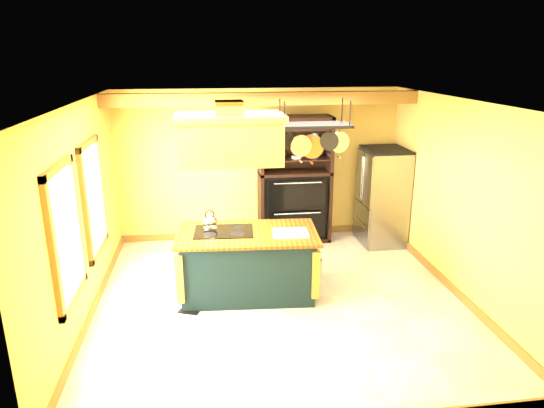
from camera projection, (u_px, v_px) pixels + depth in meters
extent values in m
plane|color=beige|center=(280.00, 299.00, 6.73)|extent=(5.00, 5.00, 0.00)
plane|color=white|center=(281.00, 102.00, 5.93)|extent=(5.00, 5.00, 0.00)
cube|color=gold|center=(259.00, 165.00, 8.69)|extent=(5.00, 0.02, 2.70)
cube|color=gold|center=(326.00, 299.00, 3.97)|extent=(5.00, 0.02, 2.70)
cube|color=gold|center=(81.00, 215.00, 6.01)|extent=(0.02, 5.00, 2.70)
cube|color=gold|center=(460.00, 200.00, 6.65)|extent=(0.02, 5.00, 2.70)
cube|color=olive|center=(264.00, 99.00, 7.57)|extent=(5.00, 0.15, 0.20)
cube|color=olive|center=(66.00, 234.00, 5.24)|extent=(0.06, 1.06, 1.56)
cube|color=white|center=(68.00, 234.00, 5.24)|extent=(0.02, 0.85, 1.34)
cube|color=olive|center=(93.00, 198.00, 6.56)|extent=(0.06, 1.06, 1.56)
cube|color=white|center=(95.00, 198.00, 6.57)|extent=(0.02, 0.85, 1.34)
cube|color=black|center=(248.00, 265.00, 6.79)|extent=(1.83, 1.08, 0.88)
cube|color=brown|center=(247.00, 234.00, 6.65)|extent=(1.99, 1.20, 0.04)
cube|color=black|center=(224.00, 231.00, 6.67)|extent=(0.84, 0.61, 0.01)
ellipsoid|color=silver|center=(210.00, 221.00, 6.75)|extent=(0.20, 0.20, 0.16)
cube|color=white|center=(290.00, 233.00, 6.60)|extent=(0.51, 0.41, 0.02)
cube|color=#C68331|center=(230.00, 142.00, 6.24)|extent=(1.31, 0.71, 0.56)
cube|color=olive|center=(230.00, 117.00, 6.15)|extent=(1.39, 0.79, 0.08)
cube|color=#C68331|center=(229.00, 111.00, 6.13)|extent=(0.35, 0.35, 0.24)
cube|color=black|center=(314.00, 125.00, 6.33)|extent=(0.94, 0.47, 0.04)
cylinder|color=black|center=(284.00, 115.00, 6.05)|extent=(0.02, 0.02, 0.33)
cylinder|color=black|center=(342.00, 110.00, 6.51)|extent=(0.02, 0.02, 0.33)
cylinder|color=black|center=(284.00, 140.00, 6.43)|extent=(0.25, 0.04, 0.25)
cylinder|color=silver|center=(301.00, 146.00, 6.29)|extent=(0.28, 0.04, 0.28)
cylinder|color=#B7562D|center=(312.00, 147.00, 6.51)|extent=(0.32, 0.04, 0.32)
cylinder|color=black|center=(329.00, 141.00, 6.32)|extent=(0.25, 0.04, 0.25)
cylinder|color=silver|center=(339.00, 142.00, 6.54)|extent=(0.28, 0.04, 0.28)
cube|color=gray|center=(383.00, 197.00, 8.56)|extent=(0.70, 0.85, 1.67)
cube|color=gray|center=(368.00, 181.00, 8.20)|extent=(0.03, 0.41, 0.90)
cube|color=gray|center=(360.00, 175.00, 8.60)|extent=(0.03, 0.41, 0.90)
cube|color=gray|center=(361.00, 222.00, 8.64)|extent=(0.03, 0.82, 0.70)
cube|color=black|center=(380.00, 240.00, 8.80)|extent=(0.66, 0.81, 0.06)
cube|color=black|center=(292.00, 177.00, 8.79)|extent=(1.27, 0.06, 2.25)
cube|color=black|center=(261.00, 181.00, 8.49)|extent=(0.06, 0.54, 2.25)
cube|color=black|center=(328.00, 179.00, 8.65)|extent=(0.06, 0.54, 2.25)
cube|color=black|center=(295.00, 172.00, 8.52)|extent=(1.27, 0.54, 0.05)
cube|color=black|center=(294.00, 204.00, 8.73)|extent=(1.15, 0.44, 1.21)
cube|color=black|center=(298.00, 195.00, 8.35)|extent=(0.99, 0.04, 0.54)
cube|color=black|center=(297.00, 225.00, 8.51)|extent=(0.99, 0.04, 0.49)
cube|color=black|center=(295.00, 158.00, 8.45)|extent=(1.15, 0.48, 0.02)
cube|color=black|center=(295.00, 143.00, 8.37)|extent=(1.15, 0.48, 0.02)
cube|color=black|center=(295.00, 129.00, 8.30)|extent=(1.15, 0.48, 0.03)
cylinder|color=white|center=(278.00, 157.00, 8.35)|extent=(0.22, 0.22, 0.07)
cylinder|color=#4679C5|center=(315.00, 138.00, 8.34)|extent=(0.10, 0.10, 0.17)
cube|color=black|center=(189.00, 312.00, 6.40)|extent=(0.30, 0.21, 0.01)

